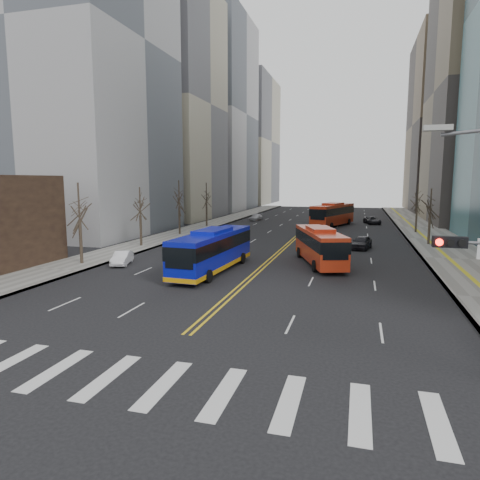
% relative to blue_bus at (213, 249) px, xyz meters
% --- Properties ---
extents(ground, '(220.00, 220.00, 0.00)m').
position_rel_blue_bus_xyz_m(ground, '(3.64, -19.52, -1.87)').
color(ground, black).
extents(sidewalk_right, '(7.00, 130.00, 0.15)m').
position_rel_blue_bus_xyz_m(sidewalk_right, '(21.14, 25.48, -1.80)').
color(sidewalk_right, slate).
rests_on(sidewalk_right, ground).
extents(sidewalk_left, '(5.00, 130.00, 0.15)m').
position_rel_blue_bus_xyz_m(sidewalk_left, '(-12.86, 25.48, -1.80)').
color(sidewalk_left, slate).
rests_on(sidewalk_left, ground).
extents(crosswalk, '(26.70, 4.00, 0.01)m').
position_rel_blue_bus_xyz_m(crosswalk, '(3.64, -19.52, -1.87)').
color(crosswalk, silver).
rests_on(crosswalk, ground).
extents(centerline, '(0.55, 100.00, 0.01)m').
position_rel_blue_bus_xyz_m(centerline, '(3.64, 35.48, -1.87)').
color(centerline, gold).
rests_on(centerline, ground).
extents(office_towers, '(83.00, 134.00, 58.00)m').
position_rel_blue_bus_xyz_m(office_towers, '(3.76, 48.98, 22.05)').
color(office_towers, '#9A9A9D').
rests_on(office_towers, ground).
extents(street_trees, '(35.20, 47.20, 7.60)m').
position_rel_blue_bus_xyz_m(street_trees, '(-3.54, 15.03, 3.00)').
color(street_trees, '#31281E').
rests_on(street_trees, ground).
extents(blue_bus, '(3.39, 12.43, 3.57)m').
position_rel_blue_bus_xyz_m(blue_bus, '(0.00, 0.00, 0.00)').
color(blue_bus, '#0B13A7').
rests_on(blue_bus, ground).
extents(red_bus_near, '(5.72, 10.85, 3.38)m').
position_rel_blue_bus_xyz_m(red_bus_near, '(8.32, 5.54, 0.01)').
color(red_bus_near, red).
rests_on(red_bus_near, ground).
extents(red_bus_far, '(6.61, 12.56, 3.87)m').
position_rel_blue_bus_xyz_m(red_bus_far, '(7.48, 38.98, 0.27)').
color(red_bus_far, red).
rests_on(red_bus_far, ground).
extents(car_white, '(2.32, 3.93, 1.23)m').
position_rel_blue_bus_xyz_m(car_white, '(-8.86, 0.49, -1.26)').
color(car_white, white).
rests_on(car_white, ground).
extents(car_dark_mid, '(2.57, 4.58, 1.47)m').
position_rel_blue_bus_xyz_m(car_dark_mid, '(12.06, 15.55, -1.14)').
color(car_dark_mid, black).
rests_on(car_dark_mid, ground).
extents(car_silver, '(2.16, 4.28, 1.19)m').
position_rel_blue_bus_xyz_m(car_silver, '(-7.14, 45.34, -1.28)').
color(car_silver, '#B0AFB5').
rests_on(car_silver, ground).
extents(car_dark_far, '(3.25, 4.98, 1.27)m').
position_rel_blue_bus_xyz_m(car_dark_far, '(13.97, 44.42, -1.24)').
color(car_dark_far, black).
rests_on(car_dark_far, ground).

